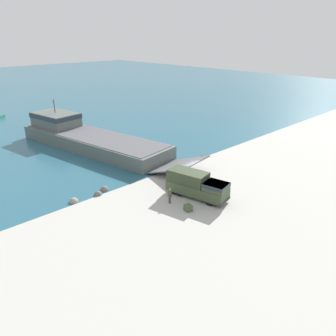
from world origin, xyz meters
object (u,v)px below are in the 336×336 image
object	(u,v)px
landing_craft	(85,136)
military_truck	(197,185)
soldier_on_ramp	(170,195)
cargo_crate	(188,208)

from	to	relation	value
landing_craft	military_truck	bearing A→B (deg)	-100.47
soldier_on_ramp	cargo_crate	bearing A→B (deg)	-82.19
military_truck	cargo_crate	distance (m)	3.71
military_truck	soldier_on_ramp	distance (m)	3.55
landing_craft	cargo_crate	world-z (taller)	landing_craft
military_truck	soldier_on_ramp	size ratio (longest dim) A/B	4.28
military_truck	cargo_crate	world-z (taller)	military_truck
landing_craft	cargo_crate	xyz separation A→B (m)	(-3.65, -27.42, -1.30)
soldier_on_ramp	cargo_crate	world-z (taller)	soldier_on_ramp
military_truck	soldier_on_ramp	world-z (taller)	military_truck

